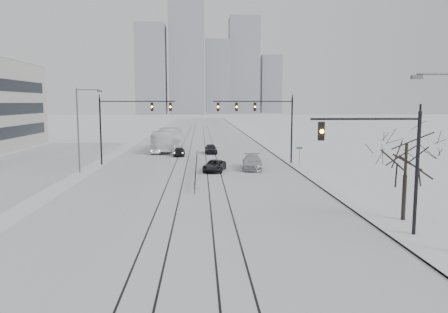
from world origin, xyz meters
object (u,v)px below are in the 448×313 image
Objects in this scene: bare_tree at (406,151)px; box_truck at (168,140)px; sedan_sb_outer at (155,150)px; sedan_nb_far at (211,149)px; sedan_nb_right at (252,162)px; sedan_sb_inner at (179,151)px; traffic_mast_near at (389,156)px; sedan_nb_front at (215,166)px.

box_truck is at bearing 113.14° from bare_tree.
sedan_nb_far is (8.16, 0.11, 0.06)m from sedan_sb_outer.
sedan_nb_right reaches higher than sedan_sb_outer.
sedan_nb_right is at bearing 124.42° from box_truck.
sedan_sb_inner reaches higher than sedan_sb_outer.
traffic_mast_near is 3.85m from bare_tree.
traffic_mast_near reaches higher than sedan_nb_front.
sedan_nb_front is at bearing 110.23° from traffic_mast_near.
sedan_nb_front is (4.51, -14.04, -0.03)m from sedan_sb_inner.
traffic_mast_near is 1.71× the size of sedan_nb_far.
traffic_mast_near reaches higher than bare_tree.
sedan_nb_front is at bearing 108.37° from sedan_sb_outer.
sedan_nb_right is at bearing 121.47° from sedan_sb_outer.
box_truck is (-17.81, 41.69, -2.78)m from bare_tree.
traffic_mast_near is 0.57× the size of box_truck.
box_truck is (-2.11, 6.81, 1.06)m from sedan_sb_inner.
traffic_mast_near is at bearing 114.18° from box_truck.
traffic_mast_near is 40.34m from sedan_sb_inner.
sedan_sb_outer is 18.53m from sedan_nb_front.
sedan_nb_right is (-6.93, 22.25, -3.71)m from bare_tree.
bare_tree is 1.58× the size of sedan_sb_outer.
sedan_nb_right is at bearing 100.14° from traffic_mast_near.
bare_tree is 23.98m from sedan_nb_front.
sedan_nb_right is at bearing 124.66° from sedan_sb_inner.
sedan_nb_far is at bearing 172.99° from sedan_sb_outer.
traffic_mast_near is 25.93m from sedan_nb_right.
sedan_sb_inner is at bearing 109.34° from traffic_mast_near.
traffic_mast_near reaches higher than sedan_sb_outer.
bare_tree is 38.45m from sedan_sb_inner.
traffic_mast_near is at bearing -58.18° from sedan_nb_front.
traffic_mast_near is at bearing 109.20° from sedan_sb_inner.
sedan_sb_outer is at bearing 135.47° from sedan_nb_right.
bare_tree is 45.42m from box_truck.
sedan_sb_inner is at bearing 114.24° from bare_tree.
box_truck reaches higher than sedan_nb_front.
sedan_sb_outer is 0.72× the size of sedan_nb_right.
box_truck is at bearing 119.19° from sedan_nb_front.
sedan_sb_inner is at bearing 136.83° from sedan_sb_outer.
bare_tree reaches higher than sedan_nb_front.
bare_tree is at bearing 109.56° from sedan_sb_outer.
sedan_nb_front is 0.36× the size of box_truck.
traffic_mast_near is 1.83× the size of sedan_sb_inner.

